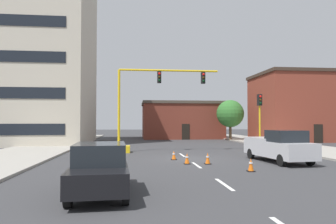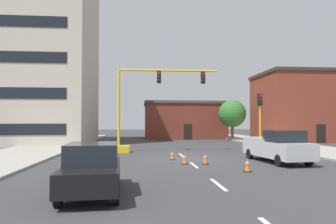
{
  "view_description": "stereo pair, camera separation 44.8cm",
  "coord_description": "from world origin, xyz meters",
  "px_view_note": "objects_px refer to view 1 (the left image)",
  "views": [
    {
      "loc": [
        -3.57,
        -20.66,
        2.49
      ],
      "look_at": [
        -0.67,
        6.09,
        3.34
      ],
      "focal_mm": 33.3,
      "sensor_mm": 36.0,
      "label": 1
    },
    {
      "loc": [
        -3.12,
        -20.7,
        2.49
      ],
      "look_at": [
        -0.67,
        6.09,
        3.34
      ],
      "focal_mm": 33.3,
      "sensor_mm": 36.0,
      "label": 2
    }
  ],
  "objects_px": {
    "pickup_truck_silver": "(279,146)",
    "traffic_cone_roadside_b": "(251,165)",
    "tree_right_far": "(230,114)",
    "sedan_black_near_left": "(100,168)",
    "traffic_cone_roadside_d": "(187,159)",
    "traffic_signal_gantry": "(133,125)",
    "traffic_light_pole_right": "(260,109)",
    "traffic_cone_roadside_c": "(208,158)",
    "traffic_cone_roadside_a": "(174,155)"
  },
  "relations": [
    {
      "from": "sedan_black_near_left",
      "to": "traffic_cone_roadside_d",
      "type": "bearing_deg",
      "value": 59.31
    },
    {
      "from": "pickup_truck_silver",
      "to": "traffic_cone_roadside_d",
      "type": "height_order",
      "value": "pickup_truck_silver"
    },
    {
      "from": "sedan_black_near_left",
      "to": "traffic_cone_roadside_c",
      "type": "bearing_deg",
      "value": 52.06
    },
    {
      "from": "traffic_cone_roadside_a",
      "to": "traffic_cone_roadside_c",
      "type": "distance_m",
      "value": 2.88
    },
    {
      "from": "tree_right_far",
      "to": "traffic_cone_roadside_a",
      "type": "distance_m",
      "value": 22.65
    },
    {
      "from": "traffic_light_pole_right",
      "to": "traffic_cone_roadside_c",
      "type": "distance_m",
      "value": 9.94
    },
    {
      "from": "pickup_truck_silver",
      "to": "traffic_cone_roadside_b",
      "type": "relative_size",
      "value": 8.27
    },
    {
      "from": "traffic_cone_roadside_d",
      "to": "tree_right_far",
      "type": "bearing_deg",
      "value": 66.53
    },
    {
      "from": "pickup_truck_silver",
      "to": "traffic_cone_roadside_d",
      "type": "relative_size",
      "value": 8.62
    },
    {
      "from": "traffic_signal_gantry",
      "to": "traffic_cone_roadside_c",
      "type": "bearing_deg",
      "value": -59.97
    },
    {
      "from": "traffic_cone_roadside_c",
      "to": "traffic_cone_roadside_d",
      "type": "bearing_deg",
      "value": 171.51
    },
    {
      "from": "tree_right_far",
      "to": "traffic_cone_roadside_c",
      "type": "bearing_deg",
      "value": -110.65
    },
    {
      "from": "pickup_truck_silver",
      "to": "traffic_light_pole_right",
      "type": "bearing_deg",
      "value": 76.65
    },
    {
      "from": "sedan_black_near_left",
      "to": "traffic_cone_roadside_d",
      "type": "relative_size",
      "value": 7.12
    },
    {
      "from": "tree_right_far",
      "to": "traffic_cone_roadside_d",
      "type": "relative_size",
      "value": 8.36
    },
    {
      "from": "traffic_cone_roadside_b",
      "to": "traffic_cone_roadside_d",
      "type": "xyz_separation_m",
      "value": [
        -2.72,
        3.05,
        -0.01
      ]
    },
    {
      "from": "traffic_signal_gantry",
      "to": "traffic_cone_roadside_c",
      "type": "distance_m",
      "value": 8.95
    },
    {
      "from": "sedan_black_near_left",
      "to": "pickup_truck_silver",
      "type": "bearing_deg",
      "value": 36.69
    },
    {
      "from": "pickup_truck_silver",
      "to": "traffic_cone_roadside_b",
      "type": "bearing_deg",
      "value": -132.48
    },
    {
      "from": "traffic_cone_roadside_b",
      "to": "traffic_cone_roadside_d",
      "type": "bearing_deg",
      "value": 131.68
    },
    {
      "from": "pickup_truck_silver",
      "to": "traffic_cone_roadside_c",
      "type": "xyz_separation_m",
      "value": [
        -4.6,
        -0.49,
        -0.64
      ]
    },
    {
      "from": "traffic_cone_roadside_d",
      "to": "sedan_black_near_left",
      "type": "bearing_deg",
      "value": -120.69
    },
    {
      "from": "traffic_signal_gantry",
      "to": "sedan_black_near_left",
      "type": "height_order",
      "value": "traffic_signal_gantry"
    },
    {
      "from": "traffic_cone_roadside_a",
      "to": "traffic_cone_roadside_d",
      "type": "xyz_separation_m",
      "value": [
        0.5,
        -2.15,
        0.02
      ]
    },
    {
      "from": "tree_right_far",
      "to": "pickup_truck_silver",
      "type": "xyz_separation_m",
      "value": [
        -3.82,
        -21.84,
        -2.59
      ]
    },
    {
      "from": "tree_right_far",
      "to": "traffic_cone_roadside_d",
      "type": "xyz_separation_m",
      "value": [
        -9.62,
        -22.15,
        -3.25
      ]
    },
    {
      "from": "traffic_cone_roadside_b",
      "to": "sedan_black_near_left",
      "type": "bearing_deg",
      "value": -149.36
    },
    {
      "from": "traffic_cone_roadside_b",
      "to": "traffic_cone_roadside_d",
      "type": "relative_size",
      "value": 1.04
    },
    {
      "from": "traffic_cone_roadside_a",
      "to": "traffic_cone_roadside_d",
      "type": "height_order",
      "value": "traffic_cone_roadside_d"
    },
    {
      "from": "traffic_light_pole_right",
      "to": "pickup_truck_silver",
      "type": "bearing_deg",
      "value": -103.35
    },
    {
      "from": "traffic_light_pole_right",
      "to": "traffic_cone_roadside_a",
      "type": "distance_m",
      "value": 9.76
    },
    {
      "from": "traffic_cone_roadside_c",
      "to": "traffic_cone_roadside_d",
      "type": "xyz_separation_m",
      "value": [
        -1.2,
        0.18,
        -0.02
      ]
    },
    {
      "from": "traffic_light_pole_right",
      "to": "pickup_truck_silver",
      "type": "relative_size",
      "value": 0.86
    },
    {
      "from": "tree_right_far",
      "to": "traffic_cone_roadside_b",
      "type": "xyz_separation_m",
      "value": [
        -6.9,
        -25.2,
        -3.24
      ]
    },
    {
      "from": "tree_right_far",
      "to": "pickup_truck_silver",
      "type": "bearing_deg",
      "value": -99.91
    },
    {
      "from": "traffic_light_pole_right",
      "to": "tree_right_far",
      "type": "distance_m",
      "value": 15.38
    },
    {
      "from": "pickup_truck_silver",
      "to": "traffic_cone_roadside_a",
      "type": "xyz_separation_m",
      "value": [
        -6.3,
        1.84,
        -0.68
      ]
    },
    {
      "from": "traffic_cone_roadside_c",
      "to": "sedan_black_near_left",
      "type": "bearing_deg",
      "value": -127.94
    },
    {
      "from": "traffic_signal_gantry",
      "to": "traffic_light_pole_right",
      "type": "relative_size",
      "value": 1.9
    },
    {
      "from": "tree_right_far",
      "to": "traffic_cone_roadside_b",
      "type": "bearing_deg",
      "value": -105.3
    },
    {
      "from": "traffic_cone_roadside_a",
      "to": "traffic_light_pole_right",
      "type": "bearing_deg",
      "value": 31.28
    },
    {
      "from": "traffic_light_pole_right",
      "to": "sedan_black_near_left",
      "type": "height_order",
      "value": "traffic_light_pole_right"
    },
    {
      "from": "tree_right_far",
      "to": "sedan_black_near_left",
      "type": "xyz_separation_m",
      "value": [
        -13.89,
        -29.34,
        -2.68
      ]
    },
    {
      "from": "traffic_light_pole_right",
      "to": "traffic_cone_roadside_c",
      "type": "relative_size",
      "value": 7.01
    },
    {
      "from": "traffic_signal_gantry",
      "to": "pickup_truck_silver",
      "type": "xyz_separation_m",
      "value": [
        8.98,
        -7.09,
        -1.27
      ]
    },
    {
      "from": "traffic_signal_gantry",
      "to": "traffic_cone_roadside_b",
      "type": "bearing_deg",
      "value": -60.56
    },
    {
      "from": "traffic_signal_gantry",
      "to": "traffic_cone_roadside_a",
      "type": "xyz_separation_m",
      "value": [
        2.67,
        -5.25,
        -1.95
      ]
    },
    {
      "from": "traffic_signal_gantry",
      "to": "traffic_cone_roadside_d",
      "type": "xyz_separation_m",
      "value": [
        3.18,
        -7.39,
        -1.93
      ]
    },
    {
      "from": "traffic_cone_roadside_c",
      "to": "traffic_cone_roadside_d",
      "type": "distance_m",
      "value": 1.21
    },
    {
      "from": "traffic_signal_gantry",
      "to": "traffic_cone_roadside_b",
      "type": "height_order",
      "value": "traffic_signal_gantry"
    }
  ]
}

